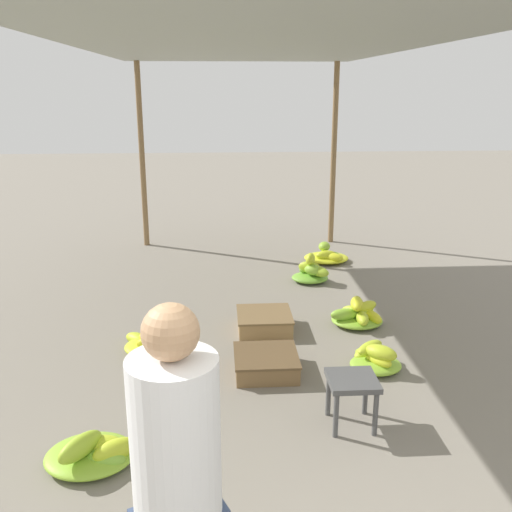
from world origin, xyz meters
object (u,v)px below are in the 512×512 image
(banana_pile_left_1, at_px, (95,453))
(banana_pile_left_2, at_px, (152,345))
(crate_mid, at_px, (266,363))
(banana_pile_right_1, at_px, (312,272))
(vendor_foreground, at_px, (178,491))
(banana_pile_right_2, at_px, (375,358))
(crate_near, at_px, (264,321))
(banana_pile_right_0, at_px, (327,256))
(stool, at_px, (352,387))
(banana_pile_right_3, at_px, (359,315))

(banana_pile_left_1, relative_size, banana_pile_left_2, 1.00)
(banana_pile_left_1, height_order, crate_mid, banana_pile_left_1)
(banana_pile_right_1, xyz_separation_m, crate_mid, (-0.75, -2.28, -0.04))
(vendor_foreground, relative_size, banana_pile_right_2, 3.38)
(vendor_foreground, xyz_separation_m, banana_pile_right_2, (1.47, 2.47, -0.73))
(vendor_foreground, relative_size, crate_near, 2.98)
(banana_pile_left_1, xyz_separation_m, banana_pile_right_2, (2.11, 1.15, 0.01))
(banana_pile_left_2, relative_size, banana_pile_right_0, 1.02)
(banana_pile_right_0, bearing_deg, stool, -98.22)
(banana_pile_right_1, bearing_deg, banana_pile_right_0, 66.62)
(banana_pile_right_1, height_order, banana_pile_right_2, banana_pile_right_1)
(stool, height_order, banana_pile_right_0, stool)
(stool, distance_m, crate_mid, 1.00)
(banana_pile_right_1, relative_size, crate_near, 0.87)
(stool, relative_size, banana_pile_right_3, 0.68)
(banana_pile_left_1, bearing_deg, banana_pile_right_1, 60.54)
(vendor_foreground, height_order, banana_pile_right_2, vendor_foreground)
(crate_near, bearing_deg, banana_pile_right_1, 63.82)
(crate_mid, bearing_deg, crate_near, 86.37)
(banana_pile_left_2, relative_size, banana_pile_right_1, 1.34)
(stool, bearing_deg, vendor_foreground, -123.23)
(banana_pile_left_1, distance_m, banana_pile_right_3, 3.02)
(banana_pile_right_3, bearing_deg, crate_near, -176.03)
(banana_pile_left_2, xyz_separation_m, banana_pile_right_3, (2.01, 0.48, 0.04))
(stool, relative_size, banana_pile_right_2, 0.79)
(banana_pile_right_2, relative_size, crate_mid, 0.88)
(banana_pile_left_2, bearing_deg, banana_pile_right_0, 51.50)
(banana_pile_right_0, xyz_separation_m, crate_mid, (-1.10, -3.08, 0.01))
(crate_mid, bearing_deg, banana_pile_left_1, -136.06)
(vendor_foreground, height_order, crate_mid, vendor_foreground)
(vendor_foreground, xyz_separation_m, crate_near, (0.60, 3.33, -0.74))
(crate_near, relative_size, crate_mid, 1.00)
(stool, relative_size, crate_mid, 0.69)
(stool, distance_m, banana_pile_right_0, 3.94)
(vendor_foreground, relative_size, stool, 4.29)
(banana_pile_right_1, height_order, crate_mid, banana_pile_right_1)
(banana_pile_right_0, height_order, crate_near, banana_pile_right_0)
(banana_pile_left_1, height_order, banana_pile_right_0, banana_pile_right_0)
(banana_pile_left_1, bearing_deg, banana_pile_right_0, 61.64)
(banana_pile_right_0, height_order, crate_mid, banana_pile_right_0)
(banana_pile_right_0, xyz_separation_m, banana_pile_right_3, (-0.09, -2.15, 0.02))
(vendor_foreground, distance_m, crate_near, 3.46)
(banana_pile_left_1, relative_size, banana_pile_right_0, 1.01)
(vendor_foreground, relative_size, banana_pile_right_3, 2.91)
(banana_pile_left_2, bearing_deg, crate_near, 21.61)
(banana_pile_left_2, bearing_deg, stool, -39.60)
(banana_pile_right_1, distance_m, crate_mid, 2.40)
(stool, bearing_deg, banana_pile_right_1, 86.00)
(banana_pile_right_2, distance_m, crate_near, 1.22)
(banana_pile_right_3, bearing_deg, banana_pile_right_1, 100.94)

